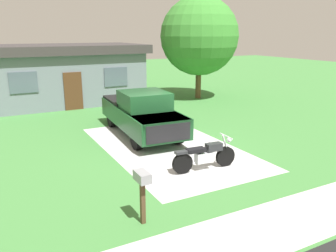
{
  "coord_description": "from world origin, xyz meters",
  "views": [
    {
      "loc": [
        -5.83,
        -10.98,
        4.23
      ],
      "look_at": [
        -0.12,
        -0.22,
        0.9
      ],
      "focal_mm": 36.81,
      "sensor_mm": 36.0,
      "label": 1
    }
  ],
  "objects_px": {
    "motorcycle": "(205,156)",
    "pickup_truck": "(141,112)",
    "mailbox": "(142,184)",
    "shade_tree": "(199,36)",
    "neighbor_house": "(63,73)"
  },
  "relations": [
    {
      "from": "neighbor_house",
      "to": "pickup_truck",
      "type": "bearing_deg",
      "value": -80.76
    },
    {
      "from": "motorcycle",
      "to": "neighbor_house",
      "type": "bearing_deg",
      "value": 96.81
    },
    {
      "from": "pickup_truck",
      "to": "shade_tree",
      "type": "relative_size",
      "value": 0.89
    },
    {
      "from": "shade_tree",
      "to": "neighbor_house",
      "type": "relative_size",
      "value": 0.67
    },
    {
      "from": "motorcycle",
      "to": "shade_tree",
      "type": "bearing_deg",
      "value": 58.25
    },
    {
      "from": "shade_tree",
      "to": "mailbox",
      "type": "bearing_deg",
      "value": -127.33
    },
    {
      "from": "mailbox",
      "to": "shade_tree",
      "type": "distance_m",
      "value": 15.97
    },
    {
      "from": "motorcycle",
      "to": "neighbor_house",
      "type": "relative_size",
      "value": 0.23
    },
    {
      "from": "pickup_truck",
      "to": "mailbox",
      "type": "height_order",
      "value": "pickup_truck"
    },
    {
      "from": "mailbox",
      "to": "shade_tree",
      "type": "bearing_deg",
      "value": 52.67
    },
    {
      "from": "neighbor_house",
      "to": "shade_tree",
      "type": "bearing_deg",
      "value": -19.14
    },
    {
      "from": "motorcycle",
      "to": "pickup_truck",
      "type": "distance_m",
      "value": 4.64
    },
    {
      "from": "neighbor_house",
      "to": "motorcycle",
      "type": "bearing_deg",
      "value": -83.19
    },
    {
      "from": "motorcycle",
      "to": "mailbox",
      "type": "bearing_deg",
      "value": -146.66
    },
    {
      "from": "motorcycle",
      "to": "shade_tree",
      "type": "height_order",
      "value": "shade_tree"
    }
  ]
}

